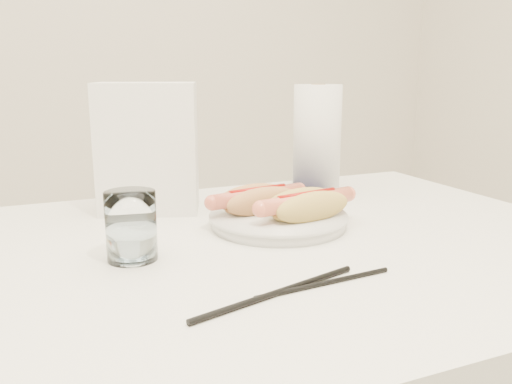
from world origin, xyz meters
name	(u,v)px	position (x,y,z in m)	size (l,w,h in m)	color
table	(239,281)	(0.00, 0.00, 0.69)	(1.20, 0.80, 0.75)	white
plate	(278,221)	(0.10, 0.06, 0.76)	(0.23, 0.23, 0.02)	silver
hotdog_left	(258,200)	(0.07, 0.10, 0.79)	(0.18, 0.09, 0.05)	tan
hotdog_right	(307,206)	(0.13, 0.03, 0.79)	(0.19, 0.10, 0.05)	gold
water_glass	(131,226)	(-0.16, 0.00, 0.80)	(0.07, 0.07, 0.10)	silver
chopstick_near	(278,292)	(-0.03, -0.19, 0.75)	(0.01, 0.01, 0.25)	black
chopstick_far	(325,283)	(0.04, -0.19, 0.75)	(0.01, 0.01, 0.20)	black
napkin_box	(148,148)	(-0.08, 0.26, 0.87)	(0.18, 0.10, 0.24)	white
navy_napkin	(294,200)	(0.20, 0.21, 0.75)	(0.16, 0.16, 0.01)	#121238
paper_towel_roll	(317,139)	(0.29, 0.28, 0.87)	(0.10, 0.10, 0.23)	silver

